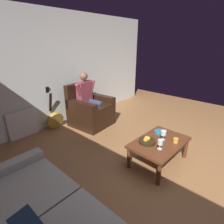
{
  "coord_description": "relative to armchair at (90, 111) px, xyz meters",
  "views": [
    {
      "loc": [
        2.5,
        0.53,
        1.89
      ],
      "look_at": [
        0.12,
        -1.61,
        0.62
      ],
      "focal_mm": 28.76,
      "sensor_mm": 36.0,
      "label": 1
    }
  ],
  "objects": [
    {
      "name": "armchair",
      "position": [
        0.0,
        0.0,
        0.0
      ],
      "size": [
        0.9,
        0.92,
        0.98
      ],
      "rotation": [
        0.0,
        0.0,
        0.1
      ],
      "color": "black",
      "rests_on": "ground"
    },
    {
      "name": "guitar",
      "position": [
        0.69,
        -0.45,
        -0.11
      ],
      "size": [
        0.39,
        0.31,
        0.96
      ],
      "color": "#B08739",
      "rests_on": "ground"
    },
    {
      "name": "candle_jar",
      "position": [
        0.12,
        2.16,
        0.1
      ],
      "size": [
        0.08,
        0.08,
        0.07
      ],
      "primitive_type": "cylinder",
      "color": "gold",
      "rests_on": "coffee_table"
    },
    {
      "name": "coffee_table",
      "position": [
        0.25,
        1.96,
        0.0
      ],
      "size": [
        1.0,
        0.67,
        0.4
      ],
      "rotation": [
        0.0,
        0.0,
        -0.04
      ],
      "color": "#592F19",
      "rests_on": "ground"
    },
    {
      "name": "wall_back",
      "position": [
        0.12,
        -0.65,
        0.93
      ],
      "size": [
        5.7,
        0.06,
        2.54
      ],
      "primitive_type": "cube",
      "color": "silver",
      "rests_on": "ground"
    },
    {
      "name": "decorative_dish",
      "position": [
        -0.02,
        1.83,
        0.07
      ],
      "size": [
        0.21,
        0.21,
        0.02
      ],
      "primitive_type": "cylinder",
      "color": "teal",
      "rests_on": "coffee_table"
    },
    {
      "name": "person_seated",
      "position": [
        0.0,
        -0.02,
        0.33
      ],
      "size": [
        0.63,
        0.61,
        1.25
      ],
      "rotation": [
        0.0,
        0.0,
        0.1
      ],
      "color": "brown",
      "rests_on": "ground"
    },
    {
      "name": "ground_plane",
      "position": [
        0.12,
        2.53,
        -0.34
      ],
      "size": [
        7.55,
        7.55,
        0.0
      ],
      "primitive_type": "plane",
      "color": "#92643C"
    },
    {
      "name": "fruit_bowl",
      "position": [
        0.43,
        1.83,
        0.1
      ],
      "size": [
        0.26,
        0.26,
        0.11
      ],
      "color": "black",
      "rests_on": "coffee_table"
    },
    {
      "name": "radiator",
      "position": [
        1.34,
        -0.58,
        -0.05
      ],
      "size": [
        0.6,
        0.06,
        0.59
      ],
      "primitive_type": "cube",
      "color": "white",
      "rests_on": "ground"
    },
    {
      "name": "wine_glass_near",
      "position": [
        0.45,
        2.06,
        0.16
      ],
      "size": [
        0.08,
        0.08,
        0.15
      ],
      "color": "silver",
      "rests_on": "coffee_table"
    },
    {
      "name": "wine_glass_far",
      "position": [
        0.17,
        1.97,
        0.17
      ],
      "size": [
        0.09,
        0.09,
        0.16
      ],
      "color": "silver",
      "rests_on": "coffee_table"
    }
  ]
}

